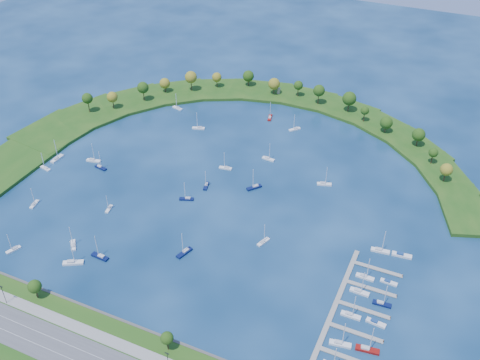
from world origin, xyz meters
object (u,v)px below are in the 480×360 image
at_px(dock_system, 349,317).
at_px(docked_boat_4, 351,315).
at_px(moored_boat_1, 34,204).
at_px(docked_boat_3, 367,349).
at_px(docked_boat_11, 402,255).
at_px(moored_boat_17, 100,256).
at_px(moored_boat_21, 57,158).
at_px(moored_boat_16, 295,129).
at_px(docked_boat_7, 382,303).
at_px(moored_boat_8, 187,198).
at_px(docked_boat_8, 365,277).
at_px(docked_boat_5, 376,323).
at_px(moored_boat_20, 206,185).
at_px(docked_boat_2, 340,343).
at_px(harbor_tower, 279,91).
at_px(moored_boat_19, 268,158).
at_px(moored_boat_18, 73,262).
at_px(moored_boat_10, 109,208).
at_px(docked_boat_6, 359,291).
at_px(moored_boat_13, 93,160).
at_px(moored_boat_12, 177,108).
at_px(moored_boat_11, 270,117).
at_px(moored_boat_9, 324,184).
at_px(docked_boat_10, 380,250).
at_px(moored_boat_14, 254,187).
at_px(docked_boat_9, 389,282).
at_px(moored_boat_7, 45,168).
at_px(moored_boat_2, 13,249).
at_px(moored_boat_3, 226,168).
at_px(moored_boat_15, 73,245).
at_px(moored_boat_5, 184,252).
at_px(moored_boat_0, 199,128).
at_px(moored_boat_6, 101,167).

relative_size(dock_system, docked_boat_4, 6.56).
height_order(moored_boat_1, docked_boat_3, docked_boat_3).
bearing_deg(docked_boat_11, moored_boat_1, -172.84).
bearing_deg(moored_boat_17, moored_boat_21, -34.60).
xyz_separation_m(moored_boat_16, docked_boat_7, (84.03, -123.24, 0.01)).
distance_m(moored_boat_8, docked_boat_8, 102.91).
bearing_deg(docked_boat_5, moored_boat_20, 158.09).
bearing_deg(docked_boat_4, docked_boat_2, -90.40).
bearing_deg(harbor_tower, moored_boat_19, -72.97).
relative_size(docked_boat_4, docked_boat_11, 1.32).
height_order(harbor_tower, moored_boat_21, moored_boat_21).
bearing_deg(moored_boat_18, docked_boat_3, -25.88).
xyz_separation_m(moored_boat_20, docked_boat_4, (97.32, -56.52, 0.05)).
bearing_deg(moored_boat_1, docked_boat_2, -108.34).
height_order(moored_boat_10, docked_boat_8, docked_boat_8).
relative_size(moored_boat_21, docked_boat_3, 0.97).
bearing_deg(docked_boat_6, docked_boat_7, -12.58).
height_order(moored_boat_13, docked_boat_2, docked_boat_2).
height_order(moored_boat_12, moored_boat_18, moored_boat_18).
xyz_separation_m(moored_boat_8, docked_boat_4, (101.44, -41.63, 0.03)).
xyz_separation_m(moored_boat_13, moored_boat_21, (-20.90, -7.34, 0.03)).
xyz_separation_m(moored_boat_11, moored_boat_20, (-3.60, -85.86, -0.03)).
xyz_separation_m(moored_boat_9, moored_boat_21, (-152.33, -41.32, 0.05)).
relative_size(moored_boat_16, docked_boat_6, 0.90).
relative_size(moored_boat_13, docked_boat_11, 1.33).
bearing_deg(docked_boat_10, moored_boat_20, 166.65).
bearing_deg(moored_boat_14, moored_boat_11, -126.05).
height_order(moored_boat_10, docked_boat_11, moored_boat_10).
distance_m(moored_boat_8, docked_boat_9, 113.05).
relative_size(moored_boat_7, moored_boat_19, 0.95).
distance_m(moored_boat_2, moored_boat_3, 121.64).
xyz_separation_m(moored_boat_11, docked_boat_6, (93.72, -127.86, 0.02)).
xyz_separation_m(dock_system, moored_boat_14, (-72.22, 67.25, 0.58)).
distance_m(dock_system, moored_boat_18, 127.71).
bearing_deg(moored_boat_21, moored_boat_19, -64.13).
xyz_separation_m(moored_boat_15, moored_boat_19, (57.60, 108.95, 0.00)).
bearing_deg(moored_boat_3, docked_boat_4, 131.88).
height_order(docked_boat_3, docked_boat_11, docked_boat_3).
bearing_deg(docked_boat_6, moored_boat_8, 167.22).
xyz_separation_m(harbor_tower, moored_boat_15, (-33.34, -188.14, -3.27)).
relative_size(moored_boat_11, moored_boat_18, 0.85).
relative_size(moored_boat_1, moored_boat_15, 0.93).
bearing_deg(moored_boat_18, moored_boat_20, 40.56).
bearing_deg(moored_boat_7, moored_boat_5, 177.42).
distance_m(moored_boat_10, docked_boat_8, 134.67).
bearing_deg(moored_boat_21, moored_boat_0, -40.45).
distance_m(moored_boat_0, moored_boat_6, 70.51).
bearing_deg(docked_boat_11, moored_boat_11, 132.15).
height_order(moored_boat_5, moored_boat_9, moored_boat_5).
distance_m(moored_boat_6, moored_boat_10, 40.00).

